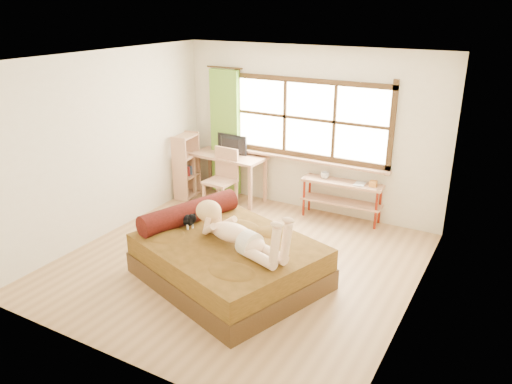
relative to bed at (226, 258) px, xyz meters
The scene contains 18 objects.
floor 0.51m from the bed, 99.26° to the left, with size 4.50×4.50×0.00m, color #9E754C.
ceiling 2.44m from the bed, 99.26° to the left, with size 4.50×4.50×0.00m, color white.
wall_back 2.86m from the bed, 91.43° to the left, with size 4.50×4.50×0.00m, color silver.
wall_front 2.13m from the bed, 92.07° to the right, with size 4.50×4.50×0.00m, color silver.
wall_left 2.58m from the bed, behind, with size 4.50×4.50×0.00m, color silver.
wall_right 2.46m from the bed, 10.58° to the left, with size 4.50×4.50×0.00m, color silver.
window 2.90m from the bed, 91.45° to the left, with size 2.80×0.16×1.46m.
curtain 3.13m from the bed, 122.49° to the left, with size 0.55×0.10×2.20m, color #4E8925.
bed is the anchor object (origin of this frame).
woman 0.61m from the bed, 18.52° to the right, with size 1.50×0.43×0.64m, color beige, non-canonical shape.
kitten 0.77m from the bed, behind, with size 0.32×0.13×0.26m, color black, non-canonical shape.
desk 2.79m from the bed, 121.41° to the left, with size 1.34×0.67×0.82m.
monitor 2.89m from the bed, 120.87° to the left, with size 0.59×0.08×0.34m, color black.
chair 2.42m from the bed, 123.69° to the left, with size 0.48×0.48×1.03m.
pipe_shelf 2.56m from the bed, 75.73° to the left, with size 1.31×0.39×0.73m.
cup 2.53m from the bed, 82.71° to the left, with size 0.13×0.13×0.10m, color gray.
book 2.63m from the bed, 71.76° to the left, with size 0.17×0.23×0.02m, color gray.
bookshelf 2.99m from the bed, 136.12° to the left, with size 0.34×0.53×1.16m.
Camera 1 is at (3.13, -5.10, 3.33)m, focal length 35.00 mm.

